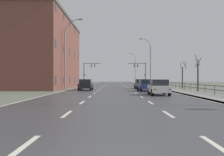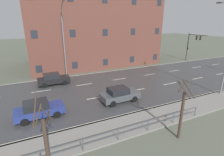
# 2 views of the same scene
# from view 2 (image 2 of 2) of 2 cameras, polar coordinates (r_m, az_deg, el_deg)

# --- Properties ---
(ground_plane) EXTENTS (160.00, 160.00, 0.12)m
(ground_plane) POSITION_cam_2_polar(r_m,az_deg,el_deg) (28.31, 19.67, 0.39)
(ground_plane) COLOR #5B6051
(road_asphalt_strip) EXTENTS (14.00, 120.00, 0.03)m
(road_asphalt_strip) POSITION_cam_2_polar(r_m,az_deg,el_deg) (37.56, 32.90, 2.84)
(road_asphalt_strip) COLOR #3D3D3F
(road_asphalt_strip) RESTS_ON ground
(street_lamp_left_bank) EXTENTS (2.79, 0.24, 10.73)m
(street_lamp_left_bank) POSITION_cam_2_polar(r_m,az_deg,el_deg) (26.84, -15.69, 11.42)
(street_lamp_left_bank) COLOR slate
(street_lamp_left_bank) RESTS_ON ground
(traffic_signal_left) EXTENTS (4.40, 0.36, 5.80)m
(traffic_signal_left) POSITION_cam_2_polar(r_m,az_deg,el_deg) (40.30, 25.14, 10.66)
(traffic_signal_left) COLOR #38383A
(traffic_signal_left) RESTS_ON ground
(car_near_left) EXTENTS (1.91, 4.14, 1.57)m
(car_near_left) POSITION_cam_2_polar(r_m,az_deg,el_deg) (18.16, 2.56, -5.47)
(car_near_left) COLOR #474C51
(car_near_left) RESTS_ON ground
(car_mid_centre) EXTENTS (1.84, 4.10, 1.57)m
(car_mid_centre) POSITION_cam_2_polar(r_m,az_deg,el_deg) (24.24, -18.99, -0.30)
(car_mid_centre) COLOR black
(car_mid_centre) RESTS_ON ground
(car_far_right) EXTENTS (1.98, 4.18, 1.57)m
(car_far_right) POSITION_cam_2_polar(r_m,az_deg,el_deg) (16.54, -23.18, -9.53)
(car_far_right) COLOR navy
(car_far_right) RESTS_ON ground
(brick_building) EXTENTS (13.94, 24.46, 12.51)m
(brick_building) POSITION_cam_2_polar(r_m,az_deg,el_deg) (35.72, -6.76, 15.17)
(brick_building) COLOR brown
(brick_building) RESTS_ON ground
(bare_tree_mid) EXTENTS (0.96, 0.98, 4.83)m
(bare_tree_mid) POSITION_cam_2_polar(r_m,az_deg,el_deg) (9.91, -20.97, -20.28)
(bare_tree_mid) COLOR #423328
(bare_tree_mid) RESTS_ON ground
(bare_tree_far) EXTENTS (1.02, 1.05, 4.66)m
(bare_tree_far) POSITION_cam_2_polar(r_m,az_deg,el_deg) (13.06, 22.21, -10.70)
(bare_tree_far) COLOR #423328
(bare_tree_far) RESTS_ON ground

